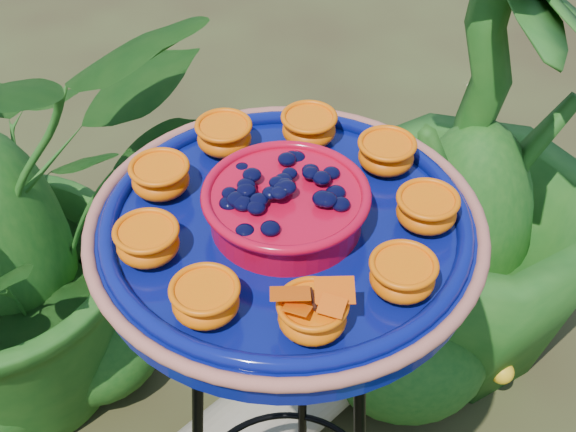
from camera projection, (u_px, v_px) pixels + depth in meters
name	position (u px, v px, depth m)	size (l,w,h in m)	color
tripod_stand	(286.00, 415.00, 1.20)	(0.40, 0.40, 0.89)	black
feeder_dish	(286.00, 224.00, 0.94)	(0.56, 0.56, 0.11)	#081061
driftwood_log	(283.00, 404.00, 1.75)	(0.19, 0.19, 0.58)	gray
shrub_back_right	(480.00, 155.00, 1.65)	(0.63, 0.63, 1.12)	#154913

